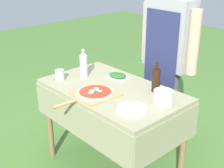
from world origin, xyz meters
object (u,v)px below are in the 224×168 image
(oil_bottle, at_px, (156,79))
(pizza_on_peel, at_px, (94,93))
(mixing_tub, at_px, (163,97))
(herb_container, at_px, (118,76))
(plate_stack, at_px, (132,109))
(sauce_jar, at_px, (60,76))
(prep_table, at_px, (112,101))
(person_cook, at_px, (168,51))
(water_bottle, at_px, (84,64))

(oil_bottle, bearing_deg, pizza_on_peel, -123.38)
(mixing_tub, bearing_deg, pizza_on_peel, -148.81)
(herb_container, distance_m, mixing_tub, 0.62)
(oil_bottle, distance_m, plate_stack, 0.41)
(plate_stack, distance_m, sauce_jar, 0.83)
(prep_table, distance_m, plate_stack, 0.44)
(pizza_on_peel, xyz_separation_m, mixing_tub, (0.46, 0.28, 0.04))
(prep_table, bearing_deg, person_cook, 86.60)
(pizza_on_peel, relative_size, plate_stack, 2.50)
(water_bottle, bearing_deg, oil_bottle, 20.00)
(prep_table, distance_m, mixing_tub, 0.50)
(mixing_tub, distance_m, sauce_jar, 0.96)
(prep_table, xyz_separation_m, sauce_jar, (-0.44, -0.21, 0.16))
(sauce_jar, bearing_deg, mixing_tub, 18.45)
(person_cook, xyz_separation_m, water_bottle, (-0.40, -0.67, -0.07))
(prep_table, distance_m, herb_container, 0.28)
(prep_table, height_order, mixing_tub, mixing_tub)
(oil_bottle, relative_size, sauce_jar, 2.72)
(prep_table, xyz_separation_m, oil_bottle, (0.28, 0.22, 0.22))
(person_cook, distance_m, oil_bottle, 0.51)
(oil_bottle, distance_m, mixing_tub, 0.24)
(person_cook, relative_size, plate_stack, 7.69)
(water_bottle, height_order, plate_stack, water_bottle)
(pizza_on_peel, xyz_separation_m, oil_bottle, (0.27, 0.42, 0.09))
(person_cook, height_order, water_bottle, person_cook)
(prep_table, distance_m, sauce_jar, 0.52)
(pizza_on_peel, distance_m, herb_container, 0.42)
(person_cook, distance_m, mixing_tub, 0.73)
(prep_table, distance_m, water_bottle, 0.44)
(herb_container, height_order, mixing_tub, mixing_tub)
(oil_bottle, bearing_deg, water_bottle, -160.00)
(oil_bottle, height_order, plate_stack, oil_bottle)
(person_cook, relative_size, mixing_tub, 11.65)
(plate_stack, xyz_separation_m, sauce_jar, (-0.83, -0.06, 0.03))
(prep_table, height_order, herb_container, herb_container)
(prep_table, xyz_separation_m, water_bottle, (-0.36, -0.01, 0.24))
(pizza_on_peel, xyz_separation_m, herb_container, (-0.15, 0.39, 0.00))
(sauce_jar, bearing_deg, water_bottle, 69.00)
(person_cook, relative_size, herb_container, 7.68)
(herb_container, relative_size, plate_stack, 1.00)
(mixing_tub, bearing_deg, prep_table, -169.23)
(person_cook, bearing_deg, mixing_tub, 127.65)
(pizza_on_peel, distance_m, oil_bottle, 0.51)
(mixing_tub, distance_m, plate_stack, 0.26)
(prep_table, bearing_deg, herb_container, 125.87)
(person_cook, relative_size, oil_bottle, 6.60)
(herb_container, xyz_separation_m, mixing_tub, (0.61, -0.11, 0.03))
(plate_stack, bearing_deg, sauce_jar, -175.91)
(prep_table, relative_size, person_cook, 0.72)
(person_cook, height_order, oil_bottle, person_cook)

